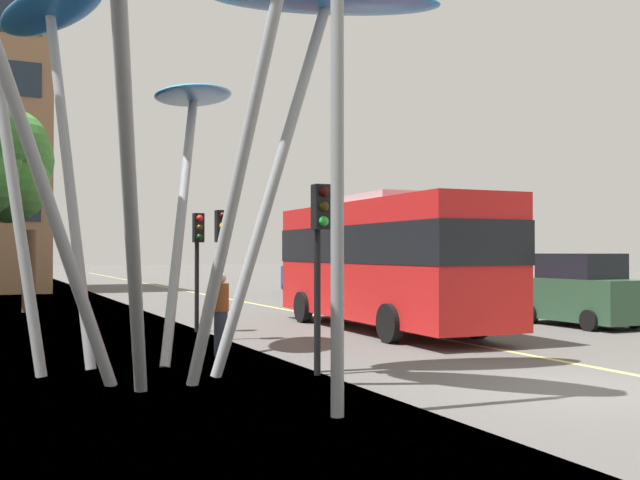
# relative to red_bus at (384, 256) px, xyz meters

# --- Properties ---
(ground) EXTENTS (120.00, 240.00, 0.10)m
(ground) POSITION_rel_red_bus_xyz_m (-2.39, -8.88, -2.13)
(ground) COLOR #54514F
(red_bus) EXTENTS (3.03, 9.86, 3.82)m
(red_bus) POSITION_rel_red_bus_xyz_m (0.00, 0.00, 0.00)
(red_bus) COLOR red
(red_bus) RESTS_ON ground
(leaf_sculpture) EXTENTS (10.37, 11.81, 8.59)m
(leaf_sculpture) POSITION_rel_red_bus_xyz_m (-8.05, -5.66, 4.25)
(leaf_sculpture) COLOR #9EA0A5
(leaf_sculpture) RESTS_ON ground
(traffic_light_kerb_near) EXTENTS (0.28, 0.42, 3.40)m
(traffic_light_kerb_near) POSITION_rel_red_bus_xyz_m (-4.88, -6.14, 0.39)
(traffic_light_kerb_near) COLOR black
(traffic_light_kerb_near) RESTS_ON ground
(traffic_light_kerb_far) EXTENTS (0.28, 0.42, 3.25)m
(traffic_light_kerb_far) POSITION_rel_red_bus_xyz_m (-4.90, -0.36, 0.28)
(traffic_light_kerb_far) COLOR black
(traffic_light_kerb_far) RESTS_ON ground
(traffic_light_island_mid) EXTENTS (0.28, 0.42, 3.27)m
(traffic_light_island_mid) POSITION_rel_red_bus_xyz_m (-4.91, 1.68, 0.29)
(traffic_light_island_mid) COLOR black
(traffic_light_island_mid) RESTS_ON ground
(car_parked_mid) EXTENTS (1.96, 3.90, 2.16)m
(car_parked_mid) POSITION_rel_red_bus_xyz_m (5.91, -1.48, -1.07)
(car_parked_mid) COLOR #2D5138
(car_parked_mid) RESTS_ON ground
(car_parked_far) EXTENTS (1.91, 4.24, 2.04)m
(car_parked_far) POSITION_rel_red_bus_xyz_m (6.02, 5.27, -1.12)
(car_parked_far) COLOR gray
(car_parked_far) RESTS_ON ground
(car_side_street) EXTENTS (1.93, 4.01, 2.15)m
(car_side_street) POSITION_rel_red_bus_xyz_m (6.04, 11.62, -1.09)
(car_side_street) COLOR silver
(car_side_street) RESTS_ON ground
(car_far_side) EXTENTS (1.94, 3.94, 2.20)m
(car_far_side) POSITION_rel_red_bus_xyz_m (5.54, 17.34, -1.05)
(car_far_side) COLOR navy
(car_far_side) RESTS_ON ground
(street_lamp) EXTENTS (1.55, 0.44, 7.59)m
(street_lamp) POSITION_rel_red_bus_xyz_m (-5.69, -9.15, 2.75)
(street_lamp) COLOR gray
(street_lamp) RESTS_ON ground
(tree_pavement_far) EXTENTS (3.15, 3.23, 7.35)m
(tree_pavement_far) POSITION_rel_red_bus_xyz_m (-9.32, 10.79, 3.24)
(tree_pavement_far) COLOR brown
(tree_pavement_far) RESTS_ON ground
(pedestrian) EXTENTS (0.34, 0.34, 1.76)m
(pedestrian) POSITION_rel_red_bus_xyz_m (-5.72, -2.99, -1.20)
(pedestrian) COLOR #2D3342
(pedestrian) RESTS_ON ground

